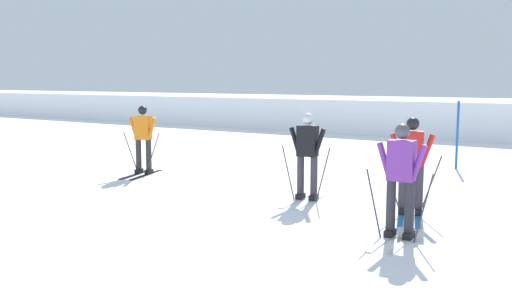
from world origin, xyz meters
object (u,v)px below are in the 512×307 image
at_px(skier_black, 307,154).
at_px(trail_marker_pole, 457,135).
at_px(skier_red, 412,163).
at_px(skier_orange, 143,138).
at_px(skier_purple, 402,175).

xyz_separation_m(skier_black, trail_marker_pole, (1.25, 5.82, -0.01)).
height_order(skier_black, skier_red, same).
relative_size(skier_black, skier_orange, 1.00).
distance_m(skier_black, skier_orange, 4.98).
height_order(skier_orange, skier_purple, same).
bearing_deg(skier_black, skier_red, -2.57).
bearing_deg(skier_black, skier_orange, 174.36).
bearing_deg(skier_red, skier_black, 177.43).
distance_m(skier_purple, trail_marker_pole, 7.54).
xyz_separation_m(skier_red, trail_marker_pole, (-0.86, 5.91, -0.01)).
relative_size(skier_red, trail_marker_pole, 0.95).
height_order(skier_black, skier_orange, same).
bearing_deg(skier_purple, skier_red, 104.30).
bearing_deg(skier_orange, skier_purple, -15.81).
xyz_separation_m(skier_black, skier_purple, (2.50, -1.62, 0.04)).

